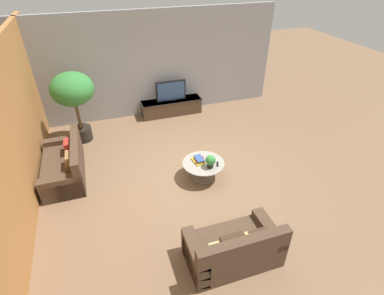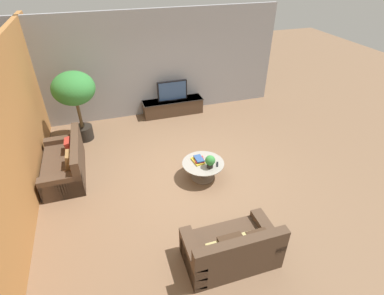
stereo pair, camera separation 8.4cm
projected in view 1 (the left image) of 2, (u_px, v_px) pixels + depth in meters
ground_plane at (189, 172)px, 6.92m from camera, size 24.00×24.00×0.00m
back_wall_stone at (154, 65)px, 8.66m from camera, size 7.40×0.12×3.00m
side_wall_left at (14, 135)px, 5.39m from camera, size 0.12×7.40×3.00m
media_console at (172, 107)px, 9.20m from camera, size 1.84×0.50×0.47m
television at (171, 91)px, 8.91m from camera, size 0.90×0.13×0.60m
coffee_table at (203, 167)px, 6.60m from camera, size 0.92×0.92×0.41m
couch_by_wall at (65, 165)px, 6.65m from camera, size 0.84×1.75×0.84m
couch_near_entry at (234, 249)px, 4.80m from camera, size 1.49×0.84×0.84m
potted_palm_tall at (73, 93)px, 7.35m from camera, size 1.04×1.04×1.86m
potted_plant_tabletop at (210, 161)px, 6.30m from camera, size 0.22×0.22×0.29m
book_stack at (199, 160)px, 6.54m from camera, size 0.27×0.34×0.10m
remote_black at (218, 164)px, 6.47m from camera, size 0.10×0.16×0.02m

